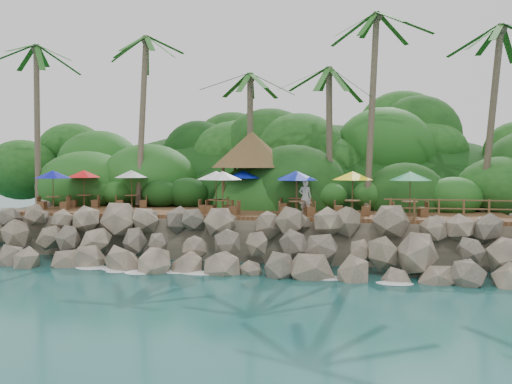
# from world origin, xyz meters

# --- Properties ---
(ground) EXTENTS (140.00, 140.00, 0.00)m
(ground) POSITION_xyz_m (0.00, 0.00, 0.00)
(ground) COLOR #19514F
(ground) RESTS_ON ground
(land_base) EXTENTS (32.00, 25.20, 2.10)m
(land_base) POSITION_xyz_m (0.00, 16.00, 1.05)
(land_base) COLOR gray
(land_base) RESTS_ON ground
(jungle_hill) EXTENTS (44.80, 28.00, 15.40)m
(jungle_hill) POSITION_xyz_m (0.00, 23.50, 0.00)
(jungle_hill) COLOR #143811
(jungle_hill) RESTS_ON ground
(seawall) EXTENTS (29.00, 4.00, 2.30)m
(seawall) POSITION_xyz_m (0.00, 2.00, 1.15)
(seawall) COLOR gray
(seawall) RESTS_ON ground
(terrace) EXTENTS (26.00, 5.00, 0.20)m
(terrace) POSITION_xyz_m (0.00, 6.00, 2.20)
(terrace) COLOR brown
(terrace) RESTS_ON land_base
(jungle_foliage) EXTENTS (44.00, 16.00, 12.00)m
(jungle_foliage) POSITION_xyz_m (0.00, 15.00, 0.00)
(jungle_foliage) COLOR #143811
(jungle_foliage) RESTS_ON ground
(foam_line) EXTENTS (25.20, 0.80, 0.06)m
(foam_line) POSITION_xyz_m (0.00, 0.30, 0.03)
(foam_line) COLOR white
(foam_line) RESTS_ON ground
(palms) EXTENTS (33.27, 6.95, 12.41)m
(palms) POSITION_xyz_m (-0.26, 8.93, 11.94)
(palms) COLOR brown
(palms) RESTS_ON ground
(palapa) EXTENTS (5.00, 5.00, 4.60)m
(palapa) POSITION_xyz_m (-0.96, 9.28, 5.79)
(palapa) COLOR brown
(palapa) RESTS_ON ground
(dining_clusters) EXTENTS (21.91, 5.28, 2.25)m
(dining_clusters) POSITION_xyz_m (-1.72, 5.85, 4.17)
(dining_clusters) COLOR brown
(dining_clusters) RESTS_ON terrace
(railing) EXTENTS (8.30, 0.10, 1.00)m
(railing) POSITION_xyz_m (10.88, 3.65, 2.91)
(railing) COLOR brown
(railing) RESTS_ON terrace
(waiter) EXTENTS (0.68, 0.47, 1.80)m
(waiter) POSITION_xyz_m (2.77, 5.31, 3.20)
(waiter) COLOR white
(waiter) RESTS_ON terrace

